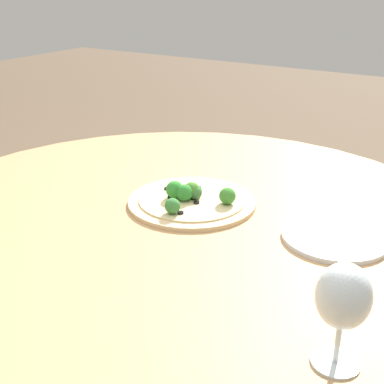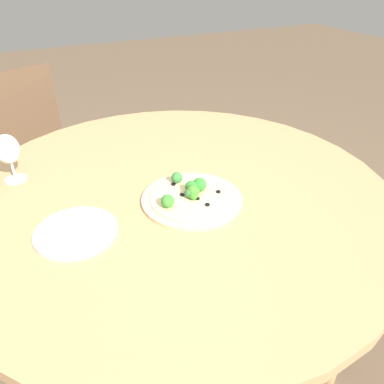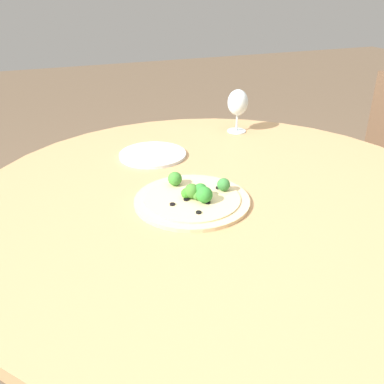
{
  "view_description": "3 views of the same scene",
  "coord_description": "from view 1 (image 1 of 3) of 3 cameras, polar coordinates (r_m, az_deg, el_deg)",
  "views": [
    {
      "loc": [
        -0.89,
        -0.6,
        1.25
      ],
      "look_at": [
        0.09,
        0.02,
        0.76
      ],
      "focal_mm": 50.0,
      "sensor_mm": 36.0,
      "label": 1
    },
    {
      "loc": [
        0.93,
        -0.39,
        1.36
      ],
      "look_at": [
        0.09,
        0.02,
        0.76
      ],
      "focal_mm": 35.0,
      "sensor_mm": 36.0,
      "label": 2
    },
    {
      "loc": [
        0.44,
        0.94,
        1.26
      ],
      "look_at": [
        0.09,
        0.02,
        0.76
      ],
      "focal_mm": 40.0,
      "sensor_mm": 36.0,
      "label": 3
    }
  ],
  "objects": [
    {
      "name": "dining_table",
      "position": [
        1.22,
        -1.47,
        -5.07
      ],
      "size": [
        1.37,
        1.37,
        0.73
      ],
      "color": "tan",
      "rests_on": "ground_plane"
    },
    {
      "name": "pizza",
      "position": [
        1.26,
        -0.03,
        -0.79
      ],
      "size": [
        0.3,
        0.3,
        0.06
      ],
      "color": "#DBBC89",
      "rests_on": "dining_table"
    },
    {
      "name": "wine_glass",
      "position": [
        0.76,
        15.84,
        -10.91
      ],
      "size": [
        0.08,
        0.08,
        0.16
      ],
      "color": "silver",
      "rests_on": "dining_table"
    },
    {
      "name": "plate_near",
      "position": [
        1.14,
        15.02,
        -4.65
      ],
      "size": [
        0.22,
        0.22,
        0.01
      ],
      "color": "silver",
      "rests_on": "dining_table"
    }
  ]
}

